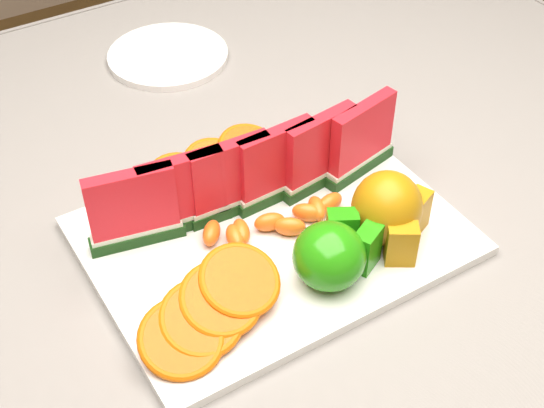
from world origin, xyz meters
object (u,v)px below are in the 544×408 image
(pear_cluster, at_px, (389,211))
(side_plate, at_px, (168,56))
(apple_cluster, at_px, (334,253))
(platter, at_px, (273,236))

(pear_cluster, relative_size, side_plate, 0.48)
(side_plate, bearing_deg, apple_cluster, -95.35)
(platter, bearing_deg, apple_cluster, -76.84)
(platter, relative_size, pear_cluster, 3.85)
(apple_cluster, distance_m, pear_cluster, 0.09)
(platter, bearing_deg, pear_cluster, -34.03)
(pear_cluster, height_order, side_plate, pear_cluster)
(pear_cluster, bearing_deg, side_plate, 94.57)
(apple_cluster, height_order, side_plate, apple_cluster)
(apple_cluster, bearing_deg, side_plate, 84.65)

